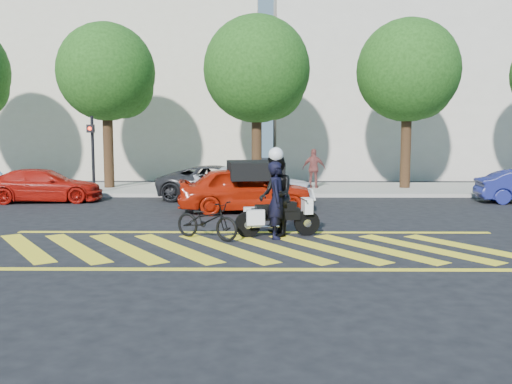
{
  "coord_description": "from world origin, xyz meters",
  "views": [
    {
      "loc": [
        0.2,
        -11.7,
        2.51
      ],
      "look_at": [
        0.07,
        1.77,
        1.05
      ],
      "focal_mm": 38.0,
      "sensor_mm": 36.0,
      "label": 1
    }
  ],
  "objects_px": {
    "officer_moto": "(276,196)",
    "parked_mid_right": "(253,183)",
    "officer_bike": "(277,200)",
    "parked_mid_left": "(220,183)",
    "bicycle": "(207,220)",
    "red_convertible": "(245,189)",
    "parked_left": "(44,185)",
    "police_motorcycle": "(276,216)"
  },
  "relations": [
    {
      "from": "bicycle",
      "to": "officer_bike",
      "type": "bearing_deg",
      "value": -54.68
    },
    {
      "from": "red_convertible",
      "to": "parked_mid_left",
      "type": "xyz_separation_m",
      "value": [
        -1.03,
        3.12,
        -0.08
      ]
    },
    {
      "from": "parked_left",
      "to": "parked_mid_right",
      "type": "height_order",
      "value": "parked_mid_right"
    },
    {
      "from": "police_motorcycle",
      "to": "bicycle",
      "type": "bearing_deg",
      "value": -177.2
    },
    {
      "from": "officer_bike",
      "to": "parked_mid_right",
      "type": "relative_size",
      "value": 0.43
    },
    {
      "from": "officer_bike",
      "to": "police_motorcycle",
      "type": "distance_m",
      "value": 0.48
    },
    {
      "from": "police_motorcycle",
      "to": "red_convertible",
      "type": "relative_size",
      "value": 0.49
    },
    {
      "from": "officer_bike",
      "to": "parked_mid_left",
      "type": "bearing_deg",
      "value": 20.57
    },
    {
      "from": "parked_left",
      "to": "police_motorcycle",
      "type": "bearing_deg",
      "value": -135.61
    },
    {
      "from": "officer_moto",
      "to": "police_motorcycle",
      "type": "bearing_deg",
      "value": 58.79
    },
    {
      "from": "red_convertible",
      "to": "parked_mid_right",
      "type": "height_order",
      "value": "red_convertible"
    },
    {
      "from": "parked_mid_right",
      "to": "red_convertible",
      "type": "bearing_deg",
      "value": 176.34
    },
    {
      "from": "parked_left",
      "to": "parked_mid_left",
      "type": "xyz_separation_m",
      "value": [
        6.46,
        0.63,
        0.05
      ]
    },
    {
      "from": "bicycle",
      "to": "parked_left",
      "type": "xyz_separation_m",
      "value": [
        -6.71,
        7.04,
        0.15
      ]
    },
    {
      "from": "red_convertible",
      "to": "parked_mid_right",
      "type": "relative_size",
      "value": 1.0
    },
    {
      "from": "officer_bike",
      "to": "parked_mid_right",
      "type": "distance_m",
      "value": 6.69
    },
    {
      "from": "officer_bike",
      "to": "police_motorcycle",
      "type": "bearing_deg",
      "value": 8.69
    },
    {
      "from": "officer_bike",
      "to": "parked_mid_right",
      "type": "height_order",
      "value": "officer_bike"
    },
    {
      "from": "officer_moto",
      "to": "parked_mid_left",
      "type": "xyz_separation_m",
      "value": [
        -1.9,
        7.29,
        -0.35
      ]
    },
    {
      "from": "parked_mid_left",
      "to": "parked_mid_right",
      "type": "xyz_separation_m",
      "value": [
        1.24,
        -0.88,
        0.08
      ]
    },
    {
      "from": "officer_bike",
      "to": "officer_moto",
      "type": "xyz_separation_m",
      "value": [
        -0.02,
        0.24,
        0.08
      ]
    },
    {
      "from": "bicycle",
      "to": "parked_mid_left",
      "type": "relative_size",
      "value": 0.37
    },
    {
      "from": "officer_bike",
      "to": "parked_mid_left",
      "type": "relative_size",
      "value": 0.39
    },
    {
      "from": "officer_moto",
      "to": "red_convertible",
      "type": "relative_size",
      "value": 0.47
    },
    {
      "from": "red_convertible",
      "to": "parked_mid_left",
      "type": "relative_size",
      "value": 0.92
    },
    {
      "from": "bicycle",
      "to": "officer_moto",
      "type": "bearing_deg",
      "value": -46.51
    },
    {
      "from": "officer_bike",
      "to": "parked_left",
      "type": "distance_m",
      "value": 10.87
    },
    {
      "from": "bicycle",
      "to": "police_motorcycle",
      "type": "distance_m",
      "value": 1.7
    },
    {
      "from": "officer_bike",
      "to": "parked_mid_right",
      "type": "bearing_deg",
      "value": 12.08
    },
    {
      "from": "bicycle",
      "to": "red_convertible",
      "type": "relative_size",
      "value": 0.4
    },
    {
      "from": "red_convertible",
      "to": "officer_moto",
      "type": "bearing_deg",
      "value": -175.85
    },
    {
      "from": "officer_moto",
      "to": "parked_mid_right",
      "type": "relative_size",
      "value": 0.47
    },
    {
      "from": "officer_moto",
      "to": "parked_mid_left",
      "type": "relative_size",
      "value": 0.43
    },
    {
      "from": "officer_bike",
      "to": "parked_left",
      "type": "relative_size",
      "value": 0.44
    },
    {
      "from": "parked_mid_left",
      "to": "police_motorcycle",
      "type": "bearing_deg",
      "value": -157.81
    },
    {
      "from": "officer_moto",
      "to": "bicycle",
      "type": "bearing_deg",
      "value": -86.91
    },
    {
      "from": "police_motorcycle",
      "to": "parked_left",
      "type": "relative_size",
      "value": 0.5
    },
    {
      "from": "parked_mid_right",
      "to": "officer_bike",
      "type": "bearing_deg",
      "value": -172.47
    },
    {
      "from": "officer_moto",
      "to": "red_convertible",
      "type": "bearing_deg",
      "value": -178.05
    },
    {
      "from": "parked_left",
      "to": "officer_bike",
      "type": "bearing_deg",
      "value": -136.54
    },
    {
      "from": "police_motorcycle",
      "to": "parked_left",
      "type": "distance_m",
      "value": 10.71
    },
    {
      "from": "officer_bike",
      "to": "parked_mid_left",
      "type": "xyz_separation_m",
      "value": [
        -1.92,
        7.53,
        -0.27
      ]
    }
  ]
}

